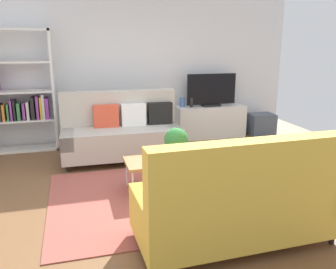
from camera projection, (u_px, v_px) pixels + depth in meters
name	position (u px, v px, depth m)	size (l,w,h in m)	color
ground_plane	(171.00, 193.00, 4.53)	(7.68, 7.68, 0.00)	brown
wall_far	(131.00, 65.00, 6.77)	(6.40, 0.12, 2.90)	silver
area_rug	(168.00, 195.00, 4.45)	(2.90, 2.20, 0.01)	#9E4C42
couch_beige	(122.00, 132.00, 5.76)	(1.91, 0.86, 1.10)	#B2ADA3
couch_green	(237.00, 201.00, 3.28)	(1.92, 0.89, 1.10)	gold
coffee_table	(168.00, 161.00, 4.55)	(1.10, 0.56, 0.42)	#9E7042
tv_console	(210.00, 122.00, 7.13)	(1.40, 0.44, 0.64)	silver
tv	(211.00, 90.00, 6.96)	(1.00, 0.20, 0.64)	black
bookshelf	(21.00, 97.00, 6.09)	(1.10, 0.36, 2.10)	white
storage_trunk	(261.00, 124.00, 7.35)	(0.52, 0.40, 0.44)	#4C5666
potted_plant	(176.00, 141.00, 4.51)	(0.31, 0.31, 0.41)	brown
table_book_0	(160.00, 160.00, 4.44)	(0.24, 0.18, 0.04)	orange
vase_0	(182.00, 102.00, 6.93)	(0.10, 0.10, 0.18)	#4C72B2
bottle_0	(191.00, 102.00, 6.88)	(0.06, 0.06, 0.19)	#262626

